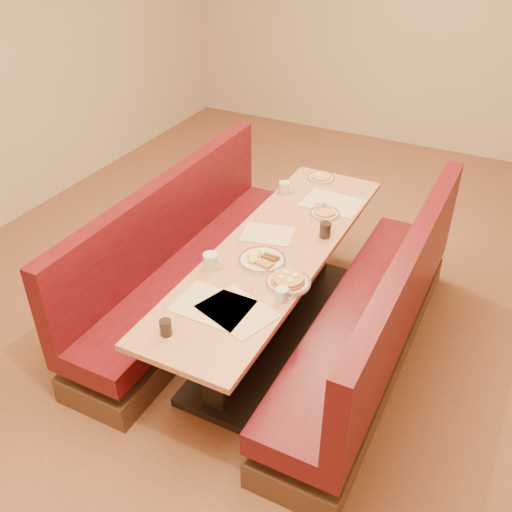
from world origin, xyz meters
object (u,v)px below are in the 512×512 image
at_px(coffee_mug_c, 321,206).
at_px(coffee_mug_d, 285,187).
at_px(soda_tumbler_near, 166,328).
at_px(coffee_mug_b, 211,261).
at_px(eggs_plate, 261,259).
at_px(diner_table, 274,292).
at_px(soda_tumbler_mid, 325,230).
at_px(booth_left, 187,266).
at_px(coffee_mug_a, 282,294).
at_px(booth_right, 374,324).
at_px(pancake_plate, 288,281).

relative_size(coffee_mug_c, coffee_mug_d, 0.94).
bearing_deg(soda_tumbler_near, coffee_mug_b, 98.99).
height_order(eggs_plate, coffee_mug_c, coffee_mug_c).
xyz_separation_m(diner_table, soda_tumbler_mid, (0.25, 0.28, 0.43)).
height_order(coffee_mug_c, soda_tumbler_mid, soda_tumbler_mid).
distance_m(diner_table, soda_tumbler_near, 1.14).
bearing_deg(booth_left, soda_tumbler_mid, 15.96).
bearing_deg(coffee_mug_d, coffee_mug_a, -75.10).
height_order(diner_table, coffee_mug_d, coffee_mug_d).
xyz_separation_m(booth_right, coffee_mug_d, (-1.01, 0.75, 0.44)).
height_order(coffee_mug_d, soda_tumbler_mid, soda_tumbler_mid).
xyz_separation_m(eggs_plate, coffee_mug_c, (0.09, 0.80, 0.03)).
xyz_separation_m(diner_table, coffee_mug_a, (0.28, -0.50, 0.42)).
xyz_separation_m(coffee_mug_b, coffee_mug_d, (-0.02, 1.15, -0.01)).
bearing_deg(diner_table, eggs_plate, -92.44).
height_order(booth_left, soda_tumbler_near, booth_left).
relative_size(booth_right, eggs_plate, 8.01).
bearing_deg(diner_table, booth_right, 0.00).
bearing_deg(coffee_mug_b, coffee_mug_d, 85.25).
bearing_deg(booth_right, coffee_mug_c, 136.80).
bearing_deg(coffee_mug_d, diner_table, -79.03).
bearing_deg(coffee_mug_d, coffee_mug_c, -30.58).
height_order(coffee_mug_b, soda_tumbler_near, coffee_mug_b).
xyz_separation_m(coffee_mug_d, soda_tumbler_mid, (0.52, -0.47, 0.01)).
xyz_separation_m(diner_table, eggs_plate, (-0.01, -0.19, 0.39)).
xyz_separation_m(pancake_plate, coffee_mug_d, (-0.52, 1.08, 0.02)).
relative_size(diner_table, pancake_plate, 8.90).
distance_m(booth_right, coffee_mug_d, 1.33).
bearing_deg(coffee_mug_b, soda_tumbler_mid, 47.76).
distance_m(booth_left, coffee_mug_a, 1.21).
bearing_deg(pancake_plate, soda_tumbler_mid, 89.88).
bearing_deg(pancake_plate, eggs_plate, 150.91).
distance_m(diner_table, coffee_mug_b, 0.64).
relative_size(diner_table, soda_tumbler_near, 26.68).
height_order(booth_left, coffee_mug_a, booth_left).
height_order(eggs_plate, soda_tumbler_near, soda_tumbler_near).
bearing_deg(coffee_mug_a, eggs_plate, 113.81).
height_order(diner_table, coffee_mug_a, coffee_mug_a).
height_order(coffee_mug_a, soda_tumbler_mid, soda_tumbler_mid).
relative_size(booth_left, coffee_mug_c, 22.32).
relative_size(coffee_mug_d, soda_tumbler_mid, 1.10).
distance_m(diner_table, coffee_mug_c, 0.74).
distance_m(coffee_mug_c, soda_tumbler_mid, 0.37).
bearing_deg(diner_table, coffee_mug_d, 110.27).
relative_size(coffee_mug_a, coffee_mug_d, 0.92).
relative_size(coffee_mug_a, coffee_mug_b, 0.80).
distance_m(booth_right, soda_tumbler_mid, 0.71).
xyz_separation_m(pancake_plate, coffee_mug_a, (0.04, -0.16, 0.02)).
bearing_deg(coffee_mug_c, booth_left, -149.69).
xyz_separation_m(booth_left, pancake_plate, (0.98, -0.33, 0.41)).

